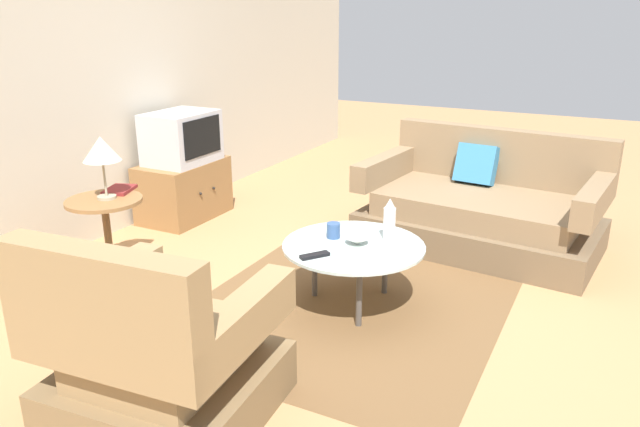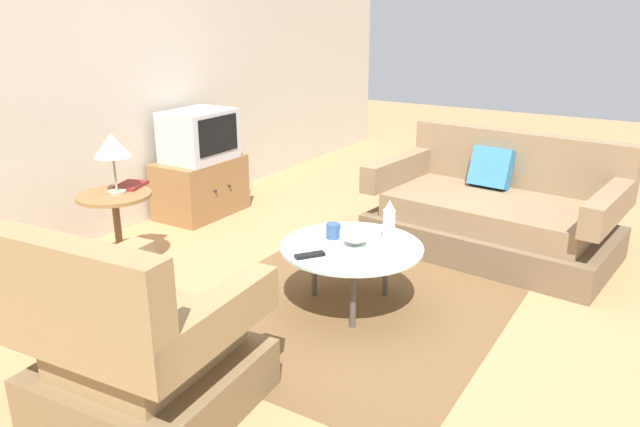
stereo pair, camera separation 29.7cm
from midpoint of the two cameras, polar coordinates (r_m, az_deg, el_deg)
The scene contains 15 objects.
ground_plane at distance 3.96m, azimuth 5.03°, elevation -7.66°, with size 16.00×16.00×0.00m, color #AD7F51.
back_wall at distance 5.01m, azimuth -19.08°, elevation 13.09°, with size 9.00×0.12×2.70m, color #BCB29E.
area_rug at distance 3.83m, azimuth 5.15°, elevation -8.64°, with size 2.13×1.80×0.00m, color brown.
armchair at distance 2.82m, azimuth -13.80°, elevation -12.59°, with size 0.91×0.94×0.93m.
couch at distance 4.81m, azimuth 17.85°, elevation -0.07°, with size 1.18×1.84×0.85m.
coffee_table at distance 3.67m, azimuth 5.31°, elevation -3.47°, with size 0.87×0.87×0.40m.
side_table at distance 4.39m, azimuth -16.86°, elevation -0.14°, with size 0.50×0.50×0.55m.
tv_stand at distance 5.47m, azimuth -9.68°, elevation 2.47°, with size 0.77×0.52×0.50m.
television at distance 5.34m, azimuth -9.79°, elevation 7.27°, with size 0.59×0.45×0.43m.
table_lamp at distance 4.27m, azimuth -17.17°, elevation 6.04°, with size 0.25×0.25×0.42m.
vase at distance 3.71m, azimuth 8.82°, elevation -0.79°, with size 0.08×0.08×0.26m.
mug at distance 3.76m, azimuth 3.52°, elevation -1.65°, with size 0.14×0.09×0.10m.
bowl at distance 3.66m, azimuth 5.67°, elevation -2.70°, with size 0.15×0.15×0.04m.
tv_remote_dark at distance 3.48m, azimuth 1.47°, elevation -3.99°, with size 0.17×0.14×0.02m.
book at distance 4.48m, azimuth -15.64°, elevation 2.57°, with size 0.28×0.24×0.02m.
Camera 2 is at (-3.12, -1.70, 1.75)m, focal length 33.92 mm.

